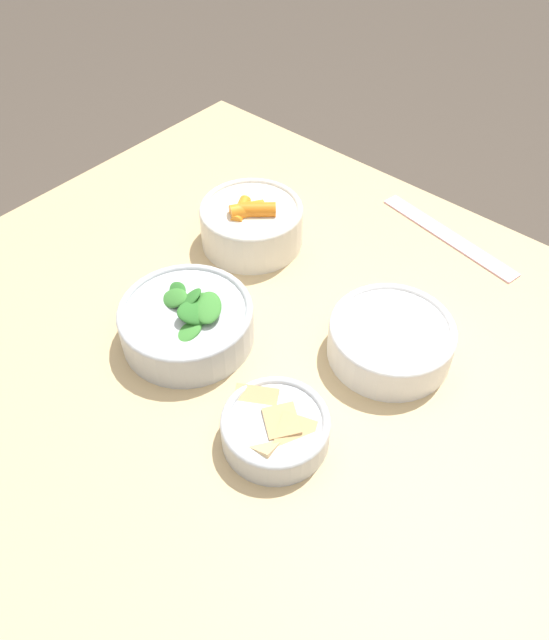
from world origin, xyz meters
TOP-DOWN VIEW (x-y plane):
  - ground_plane at (0.00, 0.00)m, footprint 10.00×10.00m
  - dining_table at (0.00, 0.00)m, footprint 1.06×0.91m
  - bowl_carrots at (-0.18, 0.16)m, footprint 0.16×0.16m
  - bowl_greens at (-0.11, -0.04)m, footprint 0.18×0.18m
  - bowl_beans_hotdog at (0.11, 0.11)m, footprint 0.16×0.16m
  - bowl_cookies at (0.09, -0.09)m, footprint 0.13×0.13m
  - ruler at (0.05, 0.37)m, footprint 0.26×0.07m

SIDE VIEW (x-z plane):
  - ground_plane at x=0.00m, z-range 0.00..0.00m
  - dining_table at x=0.00m, z-range 0.26..1.04m
  - ruler at x=0.05m, z-range 0.78..0.78m
  - bowl_cookies at x=0.09m, z-range 0.78..0.82m
  - bowl_beans_hotdog at x=0.11m, z-range 0.78..0.83m
  - bowl_greens at x=-0.11m, z-range 0.77..0.85m
  - bowl_carrots at x=-0.18m, z-range 0.78..0.86m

